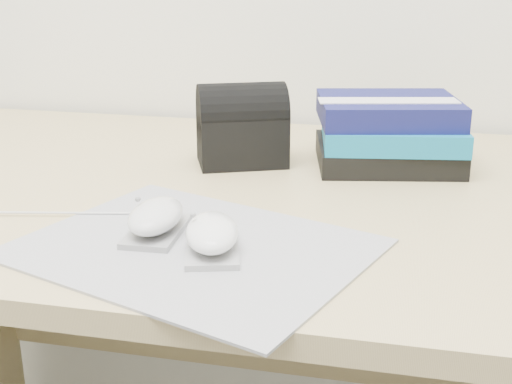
% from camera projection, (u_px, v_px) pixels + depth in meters
% --- Properties ---
extents(desk, '(1.60, 0.80, 0.73)m').
position_uv_depth(desk, '(321.00, 315.00, 1.16)').
color(desk, tan).
rests_on(desk, ground).
extents(mousepad, '(0.46, 0.41, 0.00)m').
position_uv_depth(mousepad, '(193.00, 248.00, 0.83)').
color(mousepad, gray).
rests_on(mousepad, desk).
extents(mouse_rear, '(0.07, 0.11, 0.05)m').
position_uv_depth(mouse_rear, '(156.00, 219.00, 0.86)').
color(mouse_rear, gray).
rests_on(mouse_rear, mousepad).
extents(mouse_front, '(0.09, 0.12, 0.05)m').
position_uv_depth(mouse_front, '(212.00, 235.00, 0.81)').
color(mouse_front, '#9D9EA0').
rests_on(mouse_front, mousepad).
extents(usb_cable, '(0.24, 0.05, 0.00)m').
position_uv_depth(usb_cable, '(38.00, 213.00, 0.93)').
color(usb_cable, silver).
rests_on(usb_cable, mousepad).
extents(book_stack, '(0.25, 0.22, 0.11)m').
position_uv_depth(book_stack, '(389.00, 133.00, 1.13)').
color(book_stack, black).
rests_on(book_stack, desk).
extents(pouch, '(0.16, 0.14, 0.13)m').
position_uv_depth(pouch, '(242.00, 125.00, 1.14)').
color(pouch, black).
rests_on(pouch, desk).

